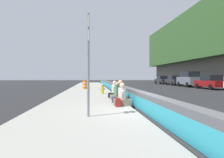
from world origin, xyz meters
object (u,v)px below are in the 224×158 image
object	(u,v)px
construction_barrel	(85,85)
parked_car_fourth	(211,82)
seated_person_middle	(120,95)
seated_person_far	(115,92)
seated_person_rear	(117,94)
parked_car_farther	(162,80)
parked_car_far	(174,80)
parked_car_midline	(189,79)
backpack	(118,102)
fire_hydrant	(102,88)
seated_person_foreground	(122,98)
route_sign_post	(88,57)

from	to	relation	value
construction_barrel	parked_car_fourth	bearing A→B (deg)	-89.60
seated_person_middle	seated_person_far	world-z (taller)	seated_person_middle
seated_person_rear	parked_car_farther	xyz separation A→B (m)	(28.02, -12.93, 0.39)
parked_car_fourth	parked_car_far	world-z (taller)	same
construction_barrel	parked_car_midline	distance (m)	16.21
backpack	parked_car_far	size ratio (longest dim) A/B	0.09
seated_person_middle	parked_car_farther	size ratio (longest dim) A/B	0.27
parked_car_farther	parked_car_far	bearing A→B (deg)	-178.50
seated_person_middle	fire_hydrant	bearing A→B (deg)	7.30
parked_car_midline	parked_car_far	world-z (taller)	parked_car_midline
seated_person_foreground	seated_person_middle	world-z (taller)	seated_person_middle
parked_car_fourth	parked_car_farther	xyz separation A→B (m)	(16.96, -0.05, 0.00)
seated_person_far	construction_barrel	bearing A→B (deg)	13.38
construction_barrel	parked_car_far	size ratio (longest dim) A/B	0.21
construction_barrel	parked_car_farther	bearing A→B (deg)	-41.74
construction_barrel	parked_car_midline	bearing A→B (deg)	-69.79
seated_person_rear	construction_barrel	xyz separation A→B (m)	(10.96, 2.29, 0.15)
seated_person_rear	parked_car_farther	size ratio (longest dim) A/B	0.23
parked_car_far	parked_car_farther	world-z (taller)	same
fire_hydrant	seated_person_far	xyz separation A→B (m)	(-2.83, -0.68, -0.10)
seated_person_foreground	fire_hydrant	bearing A→B (deg)	5.37
seated_person_far	backpack	bearing A→B (deg)	175.77
seated_person_foreground	backpack	bearing A→B (deg)	148.71
seated_person_middle	parked_car_fourth	size ratio (longest dim) A/B	0.27
fire_hydrant	parked_car_farther	distance (m)	27.49
parked_car_fourth	parked_car_farther	world-z (taller)	same
route_sign_post	seated_person_foreground	distance (m)	3.47
parked_car_fourth	parked_car_farther	distance (m)	16.96
seated_person_middle	parked_car_midline	size ratio (longest dim) A/B	0.25
seated_person_far	seated_person_rear	bearing A→B (deg)	179.77
route_sign_post	seated_person_foreground	size ratio (longest dim) A/B	3.29
seated_person_middle	parked_car_far	xyz separation A→B (m)	(23.69, -13.06, 0.35)
construction_barrel	parked_car_farther	world-z (taller)	parked_car_farther
fire_hydrant	route_sign_post	bearing A→B (deg)	173.98
route_sign_post	seated_person_middle	bearing A→B (deg)	-24.03
fire_hydrant	parked_car_far	distance (m)	22.87
seated_person_far	parked_car_fourth	world-z (taller)	parked_car_fourth
seated_person_middle	seated_person_far	distance (m)	2.59
parked_car_farther	seated_person_foreground	bearing A→B (deg)	156.90
route_sign_post	parked_car_farther	size ratio (longest dim) A/B	0.80
backpack	parked_car_far	distance (m)	28.57
seated_person_foreground	parked_car_midline	world-z (taller)	parked_car_midline
parked_car_far	seated_person_far	bearing A→B (deg)	148.22
backpack	parked_car_farther	bearing A→B (deg)	-23.21
parked_car_midline	parked_car_far	distance (m)	5.86
fire_hydrant	seated_person_far	size ratio (longest dim) A/B	0.79
parked_car_midline	parked_car_farther	xyz separation A→B (m)	(11.46, -0.01, -0.32)
route_sign_post	seated_person_far	size ratio (longest dim) A/B	3.22
seated_person_rear	seated_person_far	xyz separation A→B (m)	(1.30, -0.01, 0.02)
fire_hydrant	backpack	xyz separation A→B (m)	(-6.97, -0.37, -0.25)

